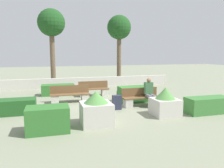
{
  "coord_description": "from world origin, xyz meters",
  "views": [
    {
      "loc": [
        -2.52,
        -9.96,
        2.48
      ],
      "look_at": [
        0.44,
        0.5,
        0.9
      ],
      "focal_mm": 35.0,
      "sensor_mm": 36.0,
      "label": 1
    }
  ],
  "objects_px": {
    "bench_left_side": "(94,91)",
    "tree_center_left": "(119,29)",
    "bench_front": "(141,99)",
    "bench_right_side": "(70,96)",
    "person_seated_man": "(150,91)",
    "planter_corner_left": "(165,103)",
    "tree_leftmost": "(51,25)",
    "suitcase": "(117,102)",
    "planter_corner_right": "(96,109)"
  },
  "relations": [
    {
      "from": "bench_front",
      "to": "suitcase",
      "type": "relative_size",
      "value": 2.13
    },
    {
      "from": "suitcase",
      "to": "tree_leftmost",
      "type": "relative_size",
      "value": 0.15
    },
    {
      "from": "planter_corner_left",
      "to": "planter_corner_right",
      "type": "distance_m",
      "value": 2.88
    },
    {
      "from": "bench_front",
      "to": "planter_corner_right",
      "type": "relative_size",
      "value": 1.52
    },
    {
      "from": "bench_right_side",
      "to": "tree_leftmost",
      "type": "xyz_separation_m",
      "value": [
        -0.7,
        5.95,
        4.12
      ]
    },
    {
      "from": "tree_leftmost",
      "to": "suitcase",
      "type": "bearing_deg",
      "value": -72.12
    },
    {
      "from": "bench_left_side",
      "to": "bench_right_side",
      "type": "distance_m",
      "value": 1.93
    },
    {
      "from": "bench_right_side",
      "to": "planter_corner_left",
      "type": "relative_size",
      "value": 1.73
    },
    {
      "from": "bench_left_side",
      "to": "person_seated_man",
      "type": "distance_m",
      "value": 3.68
    },
    {
      "from": "person_seated_man",
      "to": "planter_corner_left",
      "type": "bearing_deg",
      "value": -91.55
    },
    {
      "from": "suitcase",
      "to": "tree_leftmost",
      "type": "height_order",
      "value": "tree_leftmost"
    },
    {
      "from": "bench_front",
      "to": "tree_center_left",
      "type": "relative_size",
      "value": 0.33
    },
    {
      "from": "bench_front",
      "to": "planter_corner_right",
      "type": "height_order",
      "value": "planter_corner_right"
    },
    {
      "from": "bench_left_side",
      "to": "planter_corner_left",
      "type": "xyz_separation_m",
      "value": [
        1.97,
        -4.55,
        0.19
      ]
    },
    {
      "from": "person_seated_man",
      "to": "suitcase",
      "type": "bearing_deg",
      "value": -174.95
    },
    {
      "from": "suitcase",
      "to": "person_seated_man",
      "type": "bearing_deg",
      "value": 5.05
    },
    {
      "from": "planter_corner_left",
      "to": "tree_center_left",
      "type": "height_order",
      "value": "tree_center_left"
    },
    {
      "from": "planter_corner_left",
      "to": "suitcase",
      "type": "xyz_separation_m",
      "value": [
        -1.58,
        1.36,
        -0.18
      ]
    },
    {
      "from": "person_seated_man",
      "to": "planter_corner_left",
      "type": "height_order",
      "value": "person_seated_man"
    },
    {
      "from": "bench_front",
      "to": "person_seated_man",
      "type": "relative_size",
      "value": 1.35
    },
    {
      "from": "bench_left_side",
      "to": "tree_leftmost",
      "type": "relative_size",
      "value": 0.31
    },
    {
      "from": "tree_leftmost",
      "to": "bench_front",
      "type": "bearing_deg",
      "value": -63.4
    },
    {
      "from": "bench_left_side",
      "to": "suitcase",
      "type": "xyz_separation_m",
      "value": [
        0.39,
        -3.2,
        0.0
      ]
    },
    {
      "from": "bench_right_side",
      "to": "person_seated_man",
      "type": "distance_m",
      "value": 3.92
    },
    {
      "from": "bench_left_side",
      "to": "person_seated_man",
      "type": "height_order",
      "value": "person_seated_man"
    },
    {
      "from": "bench_left_side",
      "to": "tree_center_left",
      "type": "distance_m",
      "value": 7.2
    },
    {
      "from": "bench_front",
      "to": "tree_leftmost",
      "type": "distance_m",
      "value": 9.44
    },
    {
      "from": "bench_front",
      "to": "person_seated_man",
      "type": "height_order",
      "value": "person_seated_man"
    },
    {
      "from": "tree_center_left",
      "to": "suitcase",
      "type": "bearing_deg",
      "value": -108.2
    },
    {
      "from": "bench_left_side",
      "to": "planter_corner_right",
      "type": "height_order",
      "value": "planter_corner_right"
    },
    {
      "from": "bench_right_side",
      "to": "tree_center_left",
      "type": "relative_size",
      "value": 0.36
    },
    {
      "from": "bench_front",
      "to": "suitcase",
      "type": "height_order",
      "value": "bench_front"
    },
    {
      "from": "bench_left_side",
      "to": "person_seated_man",
      "type": "bearing_deg",
      "value": -62.16
    },
    {
      "from": "planter_corner_left",
      "to": "suitcase",
      "type": "distance_m",
      "value": 2.09
    },
    {
      "from": "bench_left_side",
      "to": "planter_corner_left",
      "type": "distance_m",
      "value": 4.97
    },
    {
      "from": "bench_right_side",
      "to": "planter_corner_left",
      "type": "xyz_separation_m",
      "value": [
        3.42,
        -3.29,
        0.18
      ]
    },
    {
      "from": "tree_leftmost",
      "to": "tree_center_left",
      "type": "relative_size",
      "value": 1.03
    },
    {
      "from": "planter_corner_right",
      "to": "bench_front",
      "type": "bearing_deg",
      "value": 38.31
    },
    {
      "from": "planter_corner_right",
      "to": "tree_center_left",
      "type": "distance_m",
      "value": 11.43
    },
    {
      "from": "planter_corner_left",
      "to": "suitcase",
      "type": "relative_size",
      "value": 1.35
    },
    {
      "from": "planter_corner_left",
      "to": "tree_leftmost",
      "type": "xyz_separation_m",
      "value": [
        -4.12,
        9.24,
        3.94
      ]
    },
    {
      "from": "bench_left_side",
      "to": "planter_corner_left",
      "type": "relative_size",
      "value": 1.52
    },
    {
      "from": "tree_leftmost",
      "to": "tree_center_left",
      "type": "height_order",
      "value": "tree_leftmost"
    },
    {
      "from": "person_seated_man",
      "to": "tree_center_left",
      "type": "bearing_deg",
      "value": 82.28
    },
    {
      "from": "bench_left_side",
      "to": "planter_corner_right",
      "type": "bearing_deg",
      "value": -105.73
    },
    {
      "from": "tree_center_left",
      "to": "bench_left_side",
      "type": "bearing_deg",
      "value": -121.42
    },
    {
      "from": "bench_front",
      "to": "suitcase",
      "type": "bearing_deg",
      "value": -167.37
    },
    {
      "from": "bench_left_side",
      "to": "suitcase",
      "type": "relative_size",
      "value": 2.06
    },
    {
      "from": "bench_front",
      "to": "bench_right_side",
      "type": "distance_m",
      "value": 3.51
    },
    {
      "from": "bench_left_side",
      "to": "planter_corner_right",
      "type": "xyz_separation_m",
      "value": [
        -0.88,
        -4.92,
        0.22
      ]
    }
  ]
}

